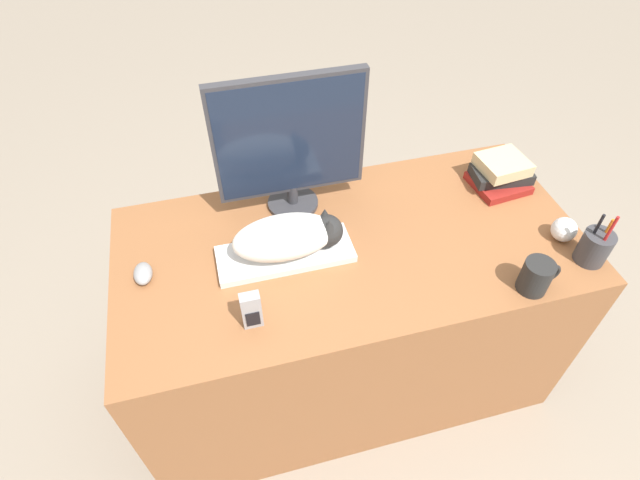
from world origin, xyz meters
The scene contains 11 objects.
ground_plane centered at (0.00, 0.00, 0.00)m, with size 12.00×12.00×0.00m, color gray.
desk centered at (0.00, 0.36, 0.38)m, with size 1.48×0.72×0.77m.
keyboard centered at (-0.21, 0.36, 0.78)m, with size 0.42×0.15×0.02m.
cat centered at (-0.19, 0.36, 0.85)m, with size 0.34×0.16×0.12m.
monitor centered at (-0.14, 0.59, 1.02)m, with size 0.47×0.17×0.47m.
computer_mouse centered at (-0.64, 0.39, 0.79)m, with size 0.05×0.09×0.04m.
coffee_mug centered at (0.46, 0.06, 0.82)m, with size 0.12×0.09×0.10m.
pen_cup centered at (0.68, 0.11, 0.82)m, with size 0.09×0.09×0.20m.
baseball centered at (0.65, 0.22, 0.81)m, with size 0.08×0.08×0.08m.
phone centered at (-0.35, 0.14, 0.83)m, with size 0.05×0.03×0.12m.
book_stack centered at (0.59, 0.51, 0.82)m, with size 0.21×0.18×0.11m.
Camera 1 is at (-0.37, -0.66, 1.92)m, focal length 28.00 mm.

